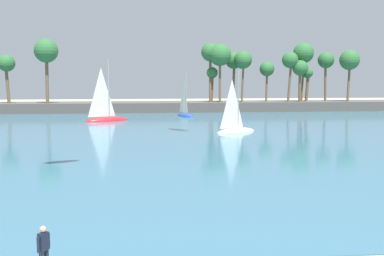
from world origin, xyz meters
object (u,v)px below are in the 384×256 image
sailboat_mid_bay (106,115)px  sailboat_toward_headland (235,126)px  sailboat_near_shore (185,112)px  person_at_waterline (44,249)px

sailboat_mid_bay → sailboat_toward_headland: sailboat_mid_bay is taller
sailboat_near_shore → sailboat_toward_headland: size_ratio=1.02×
sailboat_mid_bay → sailboat_near_shore: bearing=30.5°
sailboat_near_shore → sailboat_toward_headland: bearing=-80.9°
sailboat_mid_bay → sailboat_toward_headland: 22.34m
sailboat_near_shore → sailboat_toward_headland: 23.23m
person_at_waterline → sailboat_near_shore: bearing=80.4°
person_at_waterline → sailboat_mid_bay: (-1.90, 53.61, 0.03)m
person_at_waterline → sailboat_near_shore: 61.65m
person_at_waterline → sailboat_toward_headland: (13.95, 37.85, -0.15)m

